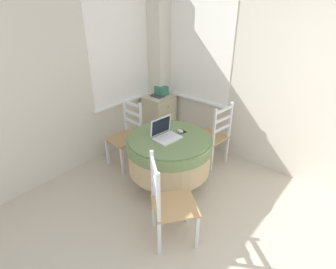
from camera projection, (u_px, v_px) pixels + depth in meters
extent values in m
cube|color=beige|center=(34.00, 89.00, 3.07)|extent=(4.29, 0.06, 2.55)
cube|color=white|center=(121.00, 54.00, 3.83)|extent=(1.10, 0.01, 1.42)
cube|color=white|center=(126.00, 101.00, 4.15)|extent=(1.18, 0.07, 0.02)
cube|color=beige|center=(314.00, 88.00, 3.10)|extent=(0.06, 4.91, 2.55)
cube|color=white|center=(199.00, 53.00, 3.91)|extent=(0.01, 1.10, 1.42)
cube|color=white|center=(196.00, 99.00, 4.23)|extent=(0.07, 1.18, 0.02)
cube|color=beige|center=(159.00, 63.00, 4.32)|extent=(0.28, 0.28, 2.55)
cylinder|color=#4C3D2D|center=(169.00, 184.00, 3.49)|extent=(0.36, 0.36, 0.03)
cylinder|color=#4C3D2D|center=(169.00, 162.00, 3.33)|extent=(0.11, 0.11, 0.68)
cylinder|color=tan|center=(169.00, 154.00, 3.27)|extent=(1.02, 1.02, 0.42)
cylinder|color=#6B8451|center=(169.00, 143.00, 3.20)|extent=(1.05, 1.05, 0.12)
cylinder|color=#6B8451|center=(169.00, 138.00, 3.16)|extent=(0.99, 0.99, 0.02)
cube|color=white|center=(168.00, 138.00, 3.13)|extent=(0.33, 0.25, 0.02)
cube|color=silver|center=(167.00, 137.00, 3.13)|extent=(0.28, 0.16, 0.00)
cube|color=white|center=(161.00, 126.00, 3.15)|extent=(0.31, 0.07, 0.22)
cube|color=black|center=(161.00, 126.00, 3.15)|extent=(0.28, 0.06, 0.19)
ellipsoid|color=silver|center=(180.00, 131.00, 3.27)|extent=(0.06, 0.09, 0.05)
cube|color=black|center=(182.00, 131.00, 3.31)|extent=(0.08, 0.13, 0.01)
cube|color=black|center=(182.00, 130.00, 3.31)|extent=(0.06, 0.09, 0.00)
cube|color=tan|center=(124.00, 138.00, 3.77)|extent=(0.45, 0.43, 0.02)
cube|color=silver|center=(108.00, 152.00, 3.86)|extent=(0.04, 0.04, 0.42)
cube|color=silver|center=(122.00, 161.00, 3.64)|extent=(0.04, 0.04, 0.42)
cube|color=silver|center=(127.00, 143.00, 4.10)|extent=(0.04, 0.04, 0.42)
cube|color=silver|center=(142.00, 151.00, 3.88)|extent=(0.04, 0.04, 0.42)
cube|color=silver|center=(125.00, 114.00, 3.87)|extent=(0.03, 0.03, 0.53)
cube|color=silver|center=(141.00, 121.00, 3.65)|extent=(0.03, 0.03, 0.53)
cube|color=silver|center=(132.00, 104.00, 3.67)|extent=(0.04, 0.36, 0.04)
cube|color=silver|center=(132.00, 113.00, 3.73)|extent=(0.04, 0.36, 0.04)
cube|color=silver|center=(133.00, 122.00, 3.79)|extent=(0.04, 0.36, 0.04)
cube|color=tan|center=(210.00, 136.00, 3.82)|extent=(0.45, 0.47, 0.02)
cube|color=silver|center=(207.00, 141.00, 4.15)|extent=(0.04, 0.04, 0.42)
cube|color=silver|center=(192.00, 149.00, 3.94)|extent=(0.04, 0.04, 0.42)
cube|color=silver|center=(227.00, 150.00, 3.91)|extent=(0.04, 0.04, 0.42)
cube|color=silver|center=(211.00, 159.00, 3.69)|extent=(0.04, 0.04, 0.42)
cube|color=silver|center=(230.00, 120.00, 3.68)|extent=(0.04, 0.04, 0.53)
cube|color=silver|center=(214.00, 127.00, 3.46)|extent=(0.04, 0.04, 0.53)
cube|color=silver|center=(224.00, 110.00, 3.48)|extent=(0.35, 0.06, 0.04)
cube|color=silver|center=(223.00, 119.00, 3.54)|extent=(0.35, 0.06, 0.04)
cube|color=silver|center=(222.00, 128.00, 3.60)|extent=(0.35, 0.06, 0.04)
cube|color=tan|center=(175.00, 205.00, 2.55)|extent=(0.58, 0.58, 0.02)
cube|color=silver|center=(197.00, 232.00, 2.54)|extent=(0.05, 0.05, 0.42)
cube|color=silver|center=(187.00, 207.00, 2.84)|extent=(0.05, 0.05, 0.42)
cube|color=silver|center=(159.00, 238.00, 2.47)|extent=(0.05, 0.05, 0.42)
cube|color=silver|center=(154.00, 212.00, 2.78)|extent=(0.05, 0.05, 0.42)
cube|color=silver|center=(158.00, 198.00, 2.24)|extent=(0.04, 0.04, 0.53)
cube|color=silver|center=(152.00, 174.00, 2.55)|extent=(0.04, 0.04, 0.53)
cube|color=silver|center=(155.00, 167.00, 2.30)|extent=(0.24, 0.29, 0.04)
cube|color=silver|center=(155.00, 180.00, 2.37)|extent=(0.24, 0.29, 0.04)
cube|color=silver|center=(155.00, 192.00, 2.43)|extent=(0.24, 0.29, 0.04)
cube|color=beige|center=(159.00, 117.00, 4.59)|extent=(0.48, 0.40, 0.75)
cube|color=beige|center=(159.00, 96.00, 4.41)|extent=(0.50, 0.42, 0.02)
cube|color=beige|center=(168.00, 106.00, 4.35)|extent=(0.42, 0.01, 0.21)
sphere|color=olive|center=(168.00, 106.00, 4.35)|extent=(0.02, 0.02, 0.02)
cube|color=beige|center=(168.00, 120.00, 4.47)|extent=(0.42, 0.01, 0.21)
sphere|color=olive|center=(168.00, 120.00, 4.46)|extent=(0.02, 0.02, 0.02)
cube|color=beige|center=(168.00, 133.00, 4.58)|extent=(0.42, 0.01, 0.21)
sphere|color=olive|center=(168.00, 133.00, 4.58)|extent=(0.02, 0.02, 0.02)
cube|color=#387A5B|center=(162.00, 91.00, 4.39)|extent=(0.17, 0.18, 0.15)
cube|color=#3F3F44|center=(158.00, 96.00, 4.35)|extent=(0.15, 0.20, 0.02)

